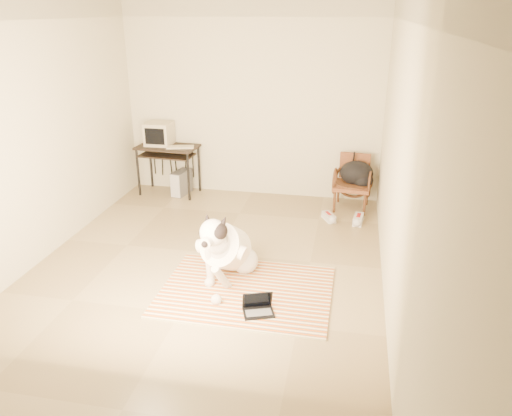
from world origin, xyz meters
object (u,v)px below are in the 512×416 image
(dog, at_px, (226,249))
(crt_monitor, at_px, (159,134))
(laptop, at_px, (258,307))
(backpack, at_px, (358,174))
(pc_tower, at_px, (182,183))
(computer_desk, at_px, (167,153))
(rattan_chair, at_px, (352,182))

(dog, relative_size, crt_monitor, 3.15)
(laptop, height_order, backpack, backpack)
(laptop, bearing_deg, pc_tower, 120.83)
(computer_desk, xyz_separation_m, rattan_chair, (2.92, -0.05, -0.28))
(computer_desk, relative_size, crt_monitor, 2.48)
(laptop, bearing_deg, rattan_chair, 74.63)
(dog, relative_size, pc_tower, 2.83)
(crt_monitor, relative_size, pc_tower, 0.90)
(rattan_chair, distance_m, backpack, 0.15)
(computer_desk, xyz_separation_m, backpack, (2.98, -0.07, -0.14))
(computer_desk, height_order, pc_tower, computer_desk)
(crt_monitor, bearing_deg, pc_tower, -10.92)
(dog, distance_m, laptop, 0.84)
(computer_desk, relative_size, backpack, 2.00)
(pc_tower, distance_m, rattan_chair, 2.72)
(laptop, distance_m, computer_desk, 3.80)
(crt_monitor, bearing_deg, rattan_chair, -2.36)
(dog, relative_size, backpack, 2.54)
(backpack, bearing_deg, crt_monitor, 177.42)
(dog, relative_size, rattan_chair, 1.57)
(backpack, bearing_deg, computer_desk, 178.68)
(crt_monitor, xyz_separation_m, rattan_chair, (3.06, -0.13, -0.56))
(crt_monitor, height_order, backpack, crt_monitor)
(dog, xyz_separation_m, rattan_chair, (1.32, 2.45, 0.04))
(crt_monitor, distance_m, pc_tower, 0.85)
(dog, xyz_separation_m, computer_desk, (-1.59, 2.50, 0.32))
(dog, height_order, backpack, dog)
(computer_desk, xyz_separation_m, pc_tower, (0.20, 0.00, -0.48))
(rattan_chair, xyz_separation_m, backpack, (0.07, -0.01, 0.13))
(dog, distance_m, backpack, 2.81)
(dog, xyz_separation_m, crt_monitor, (-1.74, 2.57, 0.61))
(crt_monitor, xyz_separation_m, pc_tower, (0.35, -0.07, -0.77))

